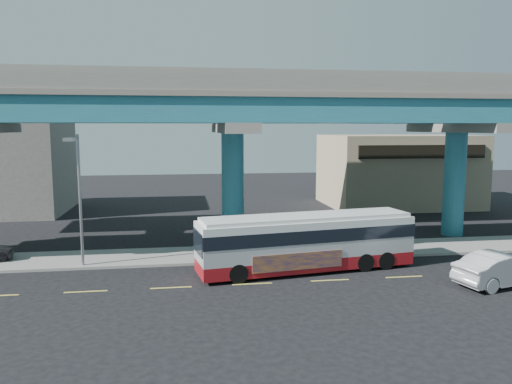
{
  "coord_description": "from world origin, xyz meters",
  "views": [
    {
      "loc": [
        -3.37,
        -24.11,
        7.73
      ],
      "look_at": [
        0.83,
        4.0,
        4.06
      ],
      "focal_mm": 35.0,
      "sensor_mm": 36.0,
      "label": 1
    }
  ],
  "objects": [
    {
      "name": "building_beige",
      "position": [
        18.0,
        22.98,
        3.51
      ],
      "size": [
        14.0,
        10.23,
        7.0
      ],
      "color": "tan",
      "rests_on": "ground"
    },
    {
      "name": "street_lamp",
      "position": [
        -8.91,
        3.45,
        4.89
      ],
      "size": [
        0.5,
        2.39,
        7.24
      ],
      "color": "gray",
      "rests_on": "sidewalk"
    },
    {
      "name": "sidewalk",
      "position": [
        0.0,
        5.5,
        0.07
      ],
      "size": [
        70.0,
        4.0,
        0.15
      ],
      "primitive_type": "cube",
      "color": "gray",
      "rests_on": "ground"
    },
    {
      "name": "lane_markings",
      "position": [
        -0.0,
        -0.3,
        0.01
      ],
      "size": [
        58.0,
        0.12,
        0.01
      ],
      "color": "#D8C64C",
      "rests_on": "ground"
    },
    {
      "name": "ground",
      "position": [
        0.0,
        0.0,
        0.0
      ],
      "size": [
        120.0,
        120.0,
        0.0
      ],
      "primitive_type": "plane",
      "color": "black",
      "rests_on": "ground"
    },
    {
      "name": "viaduct",
      "position": [
        -0.0,
        9.11,
        9.14
      ],
      "size": [
        52.0,
        12.4,
        11.7
      ],
      "color": "#205C7A",
      "rests_on": "ground"
    },
    {
      "name": "stop_sign",
      "position": [
        3.58,
        4.18,
        1.94
      ],
      "size": [
        0.72,
        0.27,
        2.49
      ],
      "rotation": [
        0.0,
        0.0,
        -0.06
      ],
      "color": "gray",
      "rests_on": "sidewalk"
    },
    {
      "name": "transit_bus",
      "position": [
        3.25,
        1.66,
        1.68
      ],
      "size": [
        12.15,
        4.36,
        3.06
      ],
      "rotation": [
        0.0,
        0.0,
        0.15
      ],
      "color": "maroon",
      "rests_on": "ground"
    },
    {
      "name": "sedan",
      "position": [
        12.19,
        -2.33,
        0.83
      ],
      "size": [
        4.0,
        5.83,
        1.66
      ],
      "primitive_type": "imported",
      "rotation": [
        0.0,
        0.0,
        1.8
      ],
      "color": "#B1B2B6",
      "rests_on": "ground"
    }
  ]
}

